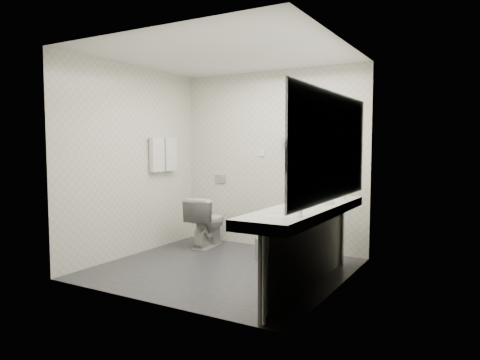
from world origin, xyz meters
The scene contains 31 objects.
floor centered at (0.00, 0.00, 0.00)m, with size 2.80×2.80×0.00m, color #2A2B30.
ceiling centered at (0.00, 0.00, 2.50)m, with size 2.80×2.80×0.00m, color silver.
wall_back centered at (0.00, 1.30, 1.25)m, with size 2.80×2.80×0.00m, color silver.
wall_front centered at (0.00, -1.30, 1.25)m, with size 2.80×2.80×0.00m, color silver.
wall_left centered at (-1.40, 0.00, 1.25)m, with size 2.60×2.60×0.00m, color silver.
wall_right centered at (1.40, 0.00, 1.25)m, with size 2.60×2.60×0.00m, color silver.
vanity_counter centered at (1.12, -0.20, 0.80)m, with size 0.55×2.20×0.10m, color white.
vanity_panel centered at (1.15, -0.20, 0.38)m, with size 0.03×2.15×0.75m, color gray.
vanity_post_near centered at (1.18, -1.24, 0.38)m, with size 0.06×0.06×0.75m, color silver.
vanity_post_far centered at (1.18, 0.84, 0.38)m, with size 0.06×0.06×0.75m, color silver.
mirror centered at (1.39, -0.20, 1.45)m, with size 0.02×2.20×1.05m, color #B2BCC6.
basin_near centered at (1.12, -0.85, 0.83)m, with size 0.40×0.31×0.05m, color white.
basin_far centered at (1.12, 0.45, 0.83)m, with size 0.40×0.31×0.05m, color white.
faucet_near centered at (1.32, -0.85, 0.92)m, with size 0.04×0.04×0.15m, color silver.
faucet_far centered at (1.32, 0.45, 0.92)m, with size 0.04×0.04×0.15m, color silver.
soap_bottle_a centered at (1.15, -0.21, 0.90)m, with size 0.04×0.04×0.10m, color beige.
soap_bottle_c centered at (1.12, -0.32, 0.92)m, with size 0.05×0.05×0.13m, color beige.
glass_left centered at (1.23, 0.05, 0.90)m, with size 0.06×0.06×0.11m, color silver.
glass_right centered at (1.29, 0.07, 0.90)m, with size 0.05×0.05×0.10m, color silver.
toilet centered at (-0.80, 0.85, 0.36)m, with size 0.41×0.71×0.72m, color white.
flush_plate centered at (-0.85, 1.29, 0.95)m, with size 0.18×0.02×0.12m, color #B2B5BA.
pedal_bin centered at (0.22, 0.60, 0.13)m, with size 0.19×0.19×0.26m, color #B2B5BA.
bin_lid centered at (0.22, 0.60, 0.27)m, with size 0.19×0.19×0.01m, color #B2B5BA.
towel_rail centered at (-1.35, 0.55, 1.55)m, with size 0.02×0.02×0.62m, color silver.
towel_near centered at (-1.34, 0.41, 1.33)m, with size 0.07×0.24×0.48m, color white.
towel_far centered at (-1.34, 0.69, 1.33)m, with size 0.07×0.24×0.48m, color white.
dryer_cradle centered at (0.25, 1.27, 1.50)m, with size 0.10×0.04×0.14m, color #9B9CA1.
dryer_barrel centered at (0.25, 1.20, 1.53)m, with size 0.08×0.08×0.14m, color #9B9CA1.
dryer_cord centered at (0.25, 1.26, 1.25)m, with size 0.02×0.02×0.35m, color black.
switch_plate_a centered at (-0.15, 1.29, 1.35)m, with size 0.09×0.02×0.09m, color white.
switch_plate_b centered at (0.55, 1.29, 1.35)m, with size 0.09×0.02×0.09m, color white.
Camera 1 is at (2.73, -4.33, 1.46)m, focal length 32.87 mm.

